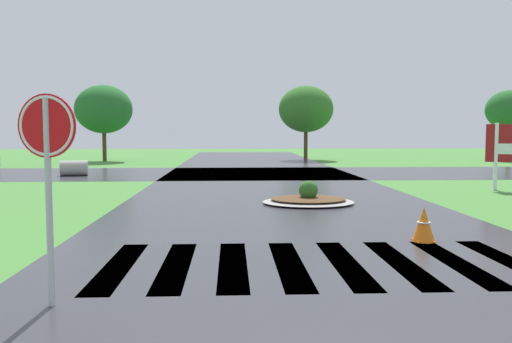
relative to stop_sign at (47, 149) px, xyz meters
The scene contains 8 objects.
asphalt_roadway 7.95m from the stop_sign, 62.60° to the left, with size 9.16×80.00×0.01m, color #35353A.
asphalt_cross_road 20.47m from the stop_sign, 79.96° to the left, with size 90.00×8.25×0.01m, color #35353A.
crosswalk_stripes 4.44m from the stop_sign, 27.56° to the left, with size 6.75×3.15×0.01m.
stop_sign is the anchor object (origin of this frame).
median_island 10.01m from the stop_sign, 63.27° to the left, with size 2.68×2.30×0.68m.
drainage_pipe_stack 19.73m from the stop_sign, 105.58° to the left, with size 1.37×0.98×0.73m.
traffic_cone 6.99m from the stop_sign, 30.43° to the left, with size 0.43×0.43×0.68m.
background_treeline 31.57m from the stop_sign, 96.07° to the left, with size 46.91×5.92×5.46m.
Camera 1 is at (-1.37, -3.22, 2.12)m, focal length 36.93 mm.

